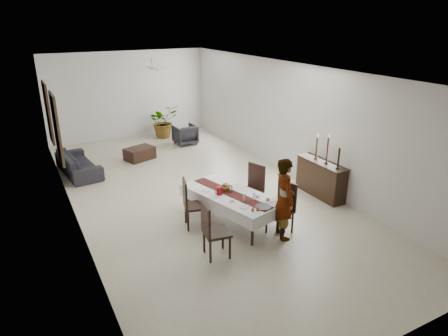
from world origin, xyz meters
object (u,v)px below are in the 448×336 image
at_px(dining_table_top, 231,195).
at_px(sideboard_body, 321,179).
at_px(woman, 284,199).
at_px(sofa, 78,163).
at_px(red_pitcher, 219,191).

xyz_separation_m(dining_table_top, sideboard_body, (2.71, 0.15, -0.21)).
xyz_separation_m(woman, sideboard_body, (2.08, 1.25, -0.43)).
bearing_deg(dining_table_top, sofa, 103.08).
bearing_deg(woman, sideboard_body, -44.44).
height_order(woman, sofa, woman).
bearing_deg(red_pitcher, sideboard_body, 1.45).
bearing_deg(sofa, dining_table_top, -158.06).
height_order(red_pitcher, woman, woman).
relative_size(dining_table_top, woman, 1.24).
distance_m(dining_table_top, sofa, 5.35).
height_order(red_pitcher, sideboard_body, sideboard_body).
distance_m(sideboard_body, sofa, 6.94).
height_order(sideboard_body, sofa, sideboard_body).
xyz_separation_m(red_pitcher, woman, (0.88, -1.17, 0.09)).
height_order(red_pitcher, sofa, red_pitcher).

